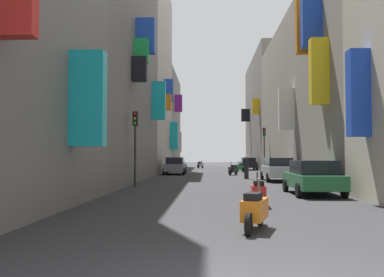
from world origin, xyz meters
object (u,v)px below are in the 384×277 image
Objects in this scene: parked_car_silver at (278,169)px; traffic_light_far_corner at (264,142)px; parked_car_black at (248,163)px; traffic_light_near_corner at (135,135)px; scooter_silver at (200,165)px; scooter_black at (233,170)px; parked_car_green at (313,177)px; scooter_red at (258,192)px; scooter_blue at (185,167)px; parked_car_grey at (175,165)px; pedestrian_crossing at (246,167)px; scooter_green at (241,167)px; scooter_orange at (255,209)px.

parked_car_silver is 1.03× the size of traffic_light_far_corner.
parked_car_black is 28.34m from traffic_light_near_corner.
scooter_silver is (-5.64, 6.59, -0.29)m from parked_car_black.
parked_car_silver is 2.55× the size of scooter_silver.
scooter_black is at bearing -100.76° from parked_car_black.
scooter_red is (-2.80, -4.25, -0.30)m from parked_car_green.
traffic_light_near_corner is at bearing -94.11° from scooter_blue.
scooter_blue is at bearing 114.83° from parked_car_silver.
scooter_silver is (-5.51, 37.64, -0.30)m from parked_car_green.
parked_car_grey is 9.16m from pedestrian_crossing.
parked_car_silver is at bearing -52.87° from parked_car_grey.
traffic_light_far_corner is (0.69, -9.02, 2.16)m from parked_car_black.
scooter_green is at bearing 94.94° from parked_car_silver.
parked_car_silver is at bearing 33.36° from traffic_light_near_corner.
parked_car_silver is 18.61m from scooter_orange.
scooter_orange is 21.04m from pedestrian_crossing.
parked_car_green is at bearing -74.40° from scooter_blue.
parked_car_green is 5.10m from scooter_red.
scooter_red is 10.24m from traffic_light_near_corner.
scooter_green is (-1.29, 14.94, -0.33)m from parked_car_silver.
traffic_light_far_corner reaches higher than parked_car_grey.
parked_car_green is 12.39m from pedestrian_crossing.
scooter_orange is at bearing -81.91° from parked_car_grey.
scooter_black is 0.43× the size of traffic_light_far_corner.
parked_car_grey is 2.60× the size of pedestrian_crossing.
parked_car_black reaches higher than scooter_silver.
traffic_light_far_corner is (3.63, 26.29, 2.45)m from scooter_red.
parked_car_black is 8.68m from scooter_silver.
parked_car_silver is 1.03× the size of parked_car_green.
pedestrian_crossing is at bearing 85.43° from scooter_orange.
scooter_black is 1.06× the size of scooter_blue.
scooter_black is (-2.33, 18.06, -0.30)m from parked_car_green.
traffic_light_far_corner is at bearing 63.04° from traffic_light_near_corner.
scooter_black is 15.38m from traffic_light_near_corner.
scooter_blue is (-6.91, 14.93, -0.33)m from parked_car_silver.
pedestrian_crossing reaches higher than scooter_orange.
parked_car_silver is 2.38× the size of scooter_black.
scooter_blue is 29.05m from scooter_red.
scooter_green is 4.05m from traffic_light_far_corner.
traffic_light_near_corner is (-5.98, -13.99, 2.27)m from scooter_black.
scooter_black is (-2.40, 8.48, -0.33)m from parked_car_silver.
scooter_black and scooter_orange have the same top height.
scooter_green is (1.11, 6.46, -0.00)m from scooter_black.
traffic_light_near_corner reaches higher than parked_car_grey.
parked_car_green reaches higher than scooter_silver.
traffic_light_far_corner reaches higher than scooter_silver.
traffic_light_near_corner is (-4.91, 12.77, 2.27)m from scooter_orange.
scooter_blue is 13.28m from pedestrian_crossing.
parked_car_black is at bearing 79.24° from scooter_black.
parked_car_green is 9.46m from traffic_light_near_corner.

